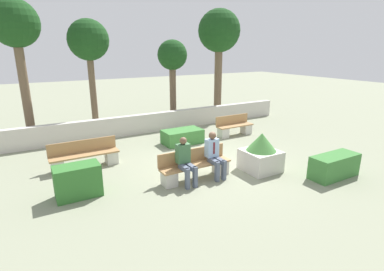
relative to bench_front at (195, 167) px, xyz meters
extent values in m
plane|color=gray|center=(0.89, 0.77, -0.35)|extent=(60.00, 60.00, 0.00)
cube|color=beige|center=(0.89, 5.43, 0.08)|extent=(14.28, 0.30, 0.85)
cube|color=#A37A4C|center=(0.00, -0.05, 0.09)|extent=(2.18, 0.44, 0.05)
cube|color=#A37A4C|center=(0.00, 0.20, 0.31)|extent=(2.18, 0.04, 0.40)
cube|color=beige|center=(-0.86, -0.05, -0.14)|extent=(0.36, 0.40, 0.41)
cube|color=beige|center=(0.86, -0.05, -0.14)|extent=(0.36, 0.40, 0.41)
cube|color=#A37A4C|center=(3.81, 3.02, 0.09)|extent=(1.71, 0.44, 0.05)
cube|color=#A37A4C|center=(3.81, 3.27, 0.31)|extent=(1.71, 0.04, 0.40)
cube|color=beige|center=(3.19, 3.02, -0.14)|extent=(0.36, 0.40, 0.41)
cube|color=beige|center=(4.44, 3.02, -0.14)|extent=(0.36, 0.40, 0.41)
cube|color=#A37A4C|center=(-2.60, 2.45, 0.09)|extent=(2.12, 0.44, 0.05)
cube|color=#A37A4C|center=(-2.60, 2.70, 0.31)|extent=(2.12, 0.04, 0.40)
cube|color=beige|center=(-3.43, 2.45, -0.14)|extent=(0.36, 0.40, 0.41)
cube|color=beige|center=(-1.78, 2.45, -0.14)|extent=(0.36, 0.40, 0.41)
cube|color=#515B70|center=(0.46, -0.26, 0.18)|extent=(0.14, 0.46, 0.13)
cube|color=#515B70|center=(0.66, -0.26, 0.18)|extent=(0.14, 0.46, 0.13)
cube|color=#515B70|center=(0.44, -0.49, -0.05)|extent=(0.11, 0.11, 0.59)
cube|color=#515B70|center=(0.68, -0.49, -0.05)|extent=(0.11, 0.11, 0.59)
cube|color=#9EBCE0|center=(0.56, -0.02, 0.51)|extent=(0.38, 0.22, 0.54)
sphere|color=brown|center=(0.56, -0.04, 0.89)|extent=(0.22, 0.22, 0.22)
cube|color=maroon|center=(0.56, -0.13, 0.53)|extent=(0.06, 0.01, 0.35)
cube|color=#515B70|center=(-0.51, -0.26, 0.18)|extent=(0.14, 0.46, 0.13)
cube|color=#515B70|center=(-0.31, -0.26, 0.18)|extent=(0.14, 0.46, 0.13)
cube|color=#515B70|center=(-0.53, -0.49, -0.05)|extent=(0.11, 0.11, 0.59)
cube|color=#515B70|center=(-0.29, -0.49, -0.05)|extent=(0.11, 0.11, 0.59)
cube|color=#3D6B42|center=(-0.41, -0.02, 0.51)|extent=(0.38, 0.22, 0.54)
sphere|color=brown|center=(-0.41, -0.04, 0.89)|extent=(0.20, 0.20, 0.20)
cube|color=#3D7A38|center=(3.60, -1.95, -0.01)|extent=(1.57, 0.63, 0.68)
cube|color=#33702D|center=(-3.15, 0.56, 0.08)|extent=(1.11, 0.61, 0.85)
cube|color=#3D7A38|center=(1.29, 3.18, -0.07)|extent=(1.56, 0.88, 0.56)
cube|color=beige|center=(2.07, -0.48, -0.02)|extent=(1.04, 1.04, 0.65)
cone|color=#47843D|center=(2.07, -0.48, 0.58)|extent=(0.92, 0.92, 0.55)
cylinder|color=brown|center=(-3.91, 6.77, 1.70)|extent=(0.34, 0.34, 4.09)
sphere|color=#194219|center=(-3.91, 6.77, 4.24)|extent=(1.81, 1.81, 1.81)
cylinder|color=brown|center=(-1.15, 7.34, 1.42)|extent=(0.29, 0.29, 3.54)
sphere|color=#194219|center=(-1.15, 7.34, 3.69)|extent=(1.80, 1.80, 1.80)
cylinder|color=brown|center=(2.91, 7.23, 1.12)|extent=(0.34, 0.34, 2.93)
sphere|color=#194219|center=(2.91, 7.23, 3.00)|extent=(1.52, 1.52, 1.52)
cylinder|color=brown|center=(5.84, 7.29, 1.64)|extent=(0.43, 0.43, 3.96)
sphere|color=#194219|center=(5.84, 7.29, 4.25)|extent=(2.31, 2.31, 2.31)
camera|label=1|loc=(-4.13, -6.94, 3.32)|focal=28.00mm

